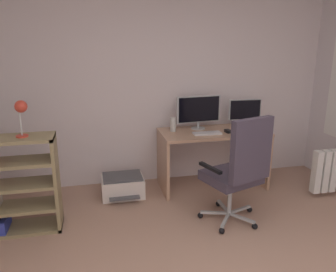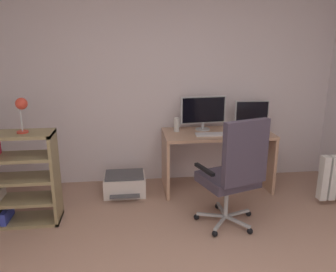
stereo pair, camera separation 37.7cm
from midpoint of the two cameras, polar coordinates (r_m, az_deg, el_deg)
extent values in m
cube|color=silver|center=(4.38, -4.49, 9.32)|extent=(4.51, 0.10, 2.67)
cube|color=tan|center=(4.22, 5.16, 0.59)|extent=(1.33, 0.63, 0.04)
cube|color=tan|center=(4.19, -3.44, -4.81)|extent=(0.04, 0.60, 0.70)
cube|color=tan|center=(4.56, 12.81, -3.44)|extent=(0.04, 0.60, 0.70)
cylinder|color=#B2B5B7|center=(4.31, 2.60, 1.28)|extent=(0.18, 0.18, 0.01)
cylinder|color=#B2B5B7|center=(4.30, 2.61, 1.92)|extent=(0.03, 0.03, 0.09)
cube|color=#B7BABC|center=(4.25, 2.65, 4.54)|extent=(0.58, 0.09, 0.34)
cube|color=black|center=(4.23, 2.75, 4.48)|extent=(0.54, 0.06, 0.31)
cylinder|color=#B2B5B7|center=(4.51, 10.35, 1.70)|extent=(0.18, 0.18, 0.01)
cylinder|color=#B2B5B7|center=(4.50, 10.38, 2.33)|extent=(0.03, 0.03, 0.09)
cube|color=#B7BABC|center=(4.46, 10.49, 4.40)|extent=(0.43, 0.06, 0.27)
cube|color=black|center=(4.44, 10.57, 4.35)|extent=(0.40, 0.03, 0.25)
cube|color=silver|center=(4.07, 3.99, 0.43)|extent=(0.34, 0.13, 0.02)
cube|color=black|center=(4.16, 7.57, 0.78)|extent=(0.07, 0.11, 0.03)
cylinder|color=silver|center=(4.17, -1.74, 1.91)|extent=(0.07, 0.07, 0.17)
cube|color=#B7BABC|center=(3.76, 9.14, -12.23)|extent=(0.29, 0.13, 0.02)
sphere|color=black|center=(3.87, 10.85, -12.15)|extent=(0.06, 0.06, 0.06)
cube|color=#B7BABC|center=(3.80, 6.50, -11.82)|extent=(0.04, 0.30, 0.02)
sphere|color=black|center=(3.94, 5.74, -11.37)|extent=(0.06, 0.06, 0.06)
cube|color=#B7BABC|center=(3.67, 4.90, -12.82)|extent=(0.30, 0.12, 0.02)
sphere|color=black|center=(3.69, 2.49, -13.31)|extent=(0.06, 0.06, 0.06)
cube|color=#B7BABC|center=(3.55, 6.63, -13.95)|extent=(0.20, 0.26, 0.02)
sphere|color=black|center=(3.44, 5.87, -15.70)|extent=(0.06, 0.06, 0.06)
cube|color=#B7BABC|center=(3.61, 9.34, -13.55)|extent=(0.20, 0.26, 0.02)
sphere|color=black|center=(3.56, 11.43, -14.80)|extent=(0.06, 0.06, 0.06)
cylinder|color=#B7BABC|center=(3.59, 7.40, -10.29)|extent=(0.04, 0.04, 0.37)
cube|color=#413848|center=(3.50, 7.54, -6.86)|extent=(0.62, 0.59, 0.10)
cube|color=#413848|center=(3.19, 10.64, -2.44)|extent=(0.46, 0.21, 0.61)
cube|color=black|center=(3.28, 3.88, -5.45)|extent=(0.14, 0.31, 0.03)
cube|color=black|center=(3.61, 11.03, -3.72)|extent=(0.14, 0.31, 0.03)
cube|color=#918058|center=(3.60, -21.13, -7.28)|extent=(0.03, 0.33, 0.96)
cube|color=#918058|center=(3.55, -29.04, -0.58)|extent=(0.93, 0.33, 0.03)
cube|color=#918058|center=(3.89, -27.18, -13.82)|extent=(0.93, 0.33, 0.03)
cube|color=#918058|center=(3.79, -27.62, -10.74)|extent=(0.87, 0.33, 0.03)
cube|color=#918058|center=(3.70, -28.08, -7.50)|extent=(0.87, 0.33, 0.03)
cube|color=#918058|center=(3.62, -28.55, -4.11)|extent=(0.87, 0.33, 0.03)
cube|color=#323EAE|center=(3.87, -28.38, -12.81)|extent=(0.05, 0.28, 0.13)
cylinder|color=red|center=(3.50, -26.27, -0.04)|extent=(0.11, 0.11, 0.02)
cylinder|color=silver|center=(3.47, -26.52, 1.97)|extent=(0.01, 0.01, 0.24)
sphere|color=red|center=(3.44, -26.51, 4.45)|extent=(0.11, 0.11, 0.11)
cube|color=silver|center=(4.20, -10.24, -8.43)|extent=(0.50, 0.37, 0.23)
cube|color=#4C4C51|center=(4.15, -10.32, -6.80)|extent=(0.46, 0.34, 0.02)
cube|color=#4C4C51|center=(4.02, -10.04, -10.34)|extent=(0.35, 0.10, 0.01)
cube|color=white|center=(4.32, 21.53, -5.73)|extent=(0.08, 0.10, 0.52)
cube|color=white|center=(4.38, 22.68, -5.57)|extent=(0.08, 0.10, 0.52)
cube|color=white|center=(4.44, 23.79, -5.41)|extent=(0.08, 0.10, 0.52)
camera|label=1|loc=(0.19, -92.86, -0.81)|focal=36.14mm
camera|label=2|loc=(0.19, 87.14, 0.81)|focal=36.14mm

